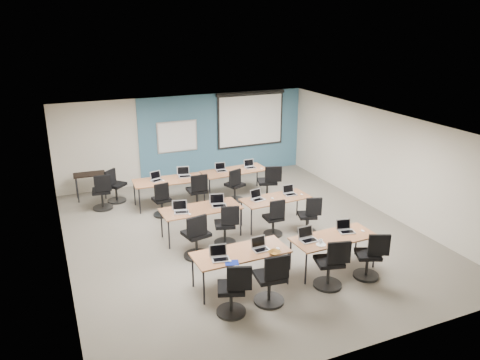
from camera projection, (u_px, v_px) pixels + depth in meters
name	position (u px, v px, depth m)	size (l,w,h in m)	color
floor	(243.00, 235.00, 11.26)	(8.00, 9.00, 0.02)	#6B6354
ceiling	(244.00, 125.00, 10.37)	(8.00, 9.00, 0.02)	white
wall_back	(186.00, 138.00, 14.72)	(8.00, 0.04, 2.70)	beige
wall_front	(366.00, 274.00, 6.92)	(8.00, 0.04, 2.70)	beige
wall_left	(60.00, 208.00, 9.32)	(0.04, 9.00, 2.70)	beige
wall_right	(382.00, 162.00, 12.32)	(0.04, 9.00, 2.70)	beige
blue_accent_panel	(223.00, 135.00, 15.16)	(5.50, 0.04, 2.70)	#3D5977
whiteboard	(177.00, 137.00, 14.51)	(1.28, 0.03, 0.98)	silver
projector_screen	(251.00, 117.00, 15.29)	(2.40, 0.10, 1.82)	black
training_table_front_left	(241.00, 254.00, 8.91)	(1.85, 0.77, 0.73)	#975B33
training_table_front_right	(334.00, 239.00, 9.53)	(1.76, 0.73, 0.73)	#A95E2A
training_table_mid_left	(201.00, 210.00, 10.95)	(1.87, 0.78, 0.73)	olive
training_table_mid_right	(276.00, 200.00, 11.57)	(1.71, 0.71, 0.73)	#91613E
training_table_back_left	(169.00, 181.00, 12.86)	(1.92, 0.80, 0.73)	olive
training_table_back_right	(234.00, 172.00, 13.66)	(1.92, 0.80, 0.73)	#A57B3C
laptop_0	(220.00, 256.00, 8.62)	(0.33, 0.28, 0.25)	#ADADBA
mouse_0	(230.00, 261.00, 8.54)	(0.06, 0.10, 0.03)	white
task_chair_0	(233.00, 294.00, 8.11)	(0.55, 0.53, 1.01)	black
laptop_1	(260.00, 246.00, 8.97)	(0.31, 0.26, 0.23)	silver
mouse_1	(278.00, 248.00, 9.00)	(0.06, 0.10, 0.04)	white
task_chair_1	(271.00, 283.00, 8.42)	(0.56, 0.56, 1.04)	black
laptop_2	(308.00, 237.00, 9.35)	(0.34, 0.29, 0.26)	silver
mouse_2	(323.00, 242.00, 9.25)	(0.05, 0.09, 0.03)	white
task_chair_2	(331.00, 267.00, 8.94)	(0.56, 0.56, 1.03)	black
laptop_3	(346.00, 229.00, 9.72)	(0.32, 0.27, 0.24)	#BABAC5
mouse_3	(363.00, 231.00, 9.74)	(0.06, 0.09, 0.03)	white
task_chair_3	(370.00, 259.00, 9.27)	(0.55, 0.52, 1.00)	black
laptop_4	(181.00, 209.00, 10.70)	(0.34, 0.29, 0.25)	silver
mouse_4	(190.00, 214.00, 10.57)	(0.06, 0.09, 0.03)	white
task_chair_4	(197.00, 239.00, 10.05)	(0.57, 0.57, 1.05)	black
laptop_5	(218.00, 203.00, 11.07)	(0.35, 0.30, 0.26)	silver
mouse_5	(228.00, 208.00, 10.91)	(0.06, 0.10, 0.03)	white
task_chair_5	(226.00, 228.00, 10.65)	(0.51, 0.51, 0.99)	black
laptop_6	(257.00, 197.00, 11.43)	(0.32, 0.27, 0.24)	silver
mouse_6	(272.00, 198.00, 11.50)	(0.06, 0.10, 0.04)	white
task_chair_6	(274.00, 221.00, 11.09)	(0.46, 0.46, 0.95)	black
laptop_7	(290.00, 192.00, 11.77)	(0.30, 0.26, 0.23)	#ADADB0
mouse_7	(302.00, 194.00, 11.75)	(0.06, 0.09, 0.03)	white
task_chair_7	(309.00, 218.00, 11.22)	(0.48, 0.47, 0.95)	black
laptop_8	(156.00, 178.00, 12.78)	(0.32, 0.27, 0.24)	#ADADAE
mouse_8	(163.00, 181.00, 12.75)	(0.06, 0.09, 0.03)	white
task_chair_8	(162.00, 202.00, 12.19)	(0.47, 0.47, 0.96)	black
laptop_9	(184.00, 174.00, 13.12)	(0.35, 0.29, 0.26)	silver
mouse_9	(198.00, 176.00, 13.08)	(0.06, 0.10, 0.04)	white
task_chair_9	(198.00, 194.00, 12.62)	(0.56, 0.56, 1.03)	black
laptop_10	(221.00, 169.00, 13.57)	(0.31, 0.26, 0.23)	#A8A8B3
mouse_10	(236.00, 172.00, 13.46)	(0.06, 0.09, 0.03)	white
task_chair_10	(235.00, 188.00, 13.18)	(0.52, 0.50, 0.98)	black
laptop_11	(250.00, 166.00, 13.87)	(0.31, 0.26, 0.24)	silver
mouse_11	(261.00, 168.00, 13.77)	(0.06, 0.09, 0.03)	white
task_chair_11	(269.00, 186.00, 13.24)	(0.60, 0.58, 1.05)	black
blue_mousepad	(232.00, 263.00, 8.49)	(0.25, 0.21, 0.01)	navy
snack_bowl	(274.00, 253.00, 8.80)	(0.24, 0.24, 0.06)	olive
snack_plate	(321.00, 245.00, 9.16)	(0.19, 0.19, 0.01)	white
coffee_cup	(321.00, 241.00, 9.21)	(0.06, 0.06, 0.06)	white
utility_table	(90.00, 177.00, 13.31)	(0.87, 0.48, 0.75)	black
spare_chair_a	(115.00, 188.00, 13.12)	(0.62, 0.52, 1.00)	black
spare_chair_b	(102.00, 195.00, 12.62)	(0.54, 0.54, 1.02)	black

